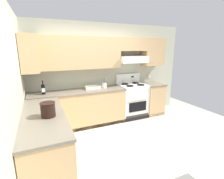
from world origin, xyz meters
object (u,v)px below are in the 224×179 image
at_px(bucket, 48,109).
at_px(paper_towel_roll, 104,85).
at_px(wine_bottle, 43,89).
at_px(bowl, 93,88).
at_px(stove, 132,100).

height_order(bucket, paper_towel_roll, bucket).
xyz_separation_m(wine_bottle, bowl, (1.16, 0.07, -0.11)).
relative_size(stove, wine_bottle, 3.70).
height_order(wine_bottle, paper_towel_roll, wine_bottle).
bearing_deg(bowl, wine_bottle, -176.55).
relative_size(stove, paper_towel_roll, 9.10).
distance_m(stove, paper_towel_roll, 0.97).
xyz_separation_m(stove, paper_towel_roll, (-0.84, 0.02, 0.50)).
distance_m(stove, bucket, 2.73).
relative_size(wine_bottle, bucket, 1.46).
height_order(wine_bottle, bowl, wine_bottle).
bearing_deg(bowl, bucket, -128.21).
relative_size(wine_bottle, paper_towel_roll, 2.46).
bearing_deg(stove, bucket, -148.64).
xyz_separation_m(stove, wine_bottle, (-2.30, -0.00, 0.56)).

